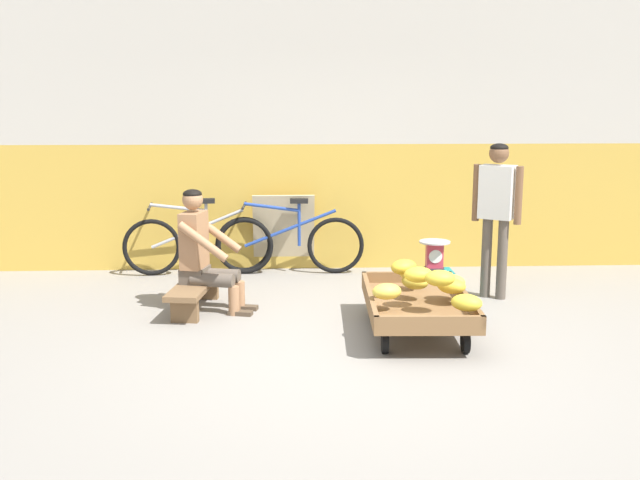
# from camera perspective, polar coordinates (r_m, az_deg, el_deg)

# --- Properties ---
(ground_plane) EXTENTS (80.00, 80.00, 0.00)m
(ground_plane) POSITION_cam_1_polar(r_m,az_deg,el_deg) (5.70, 2.64, -9.18)
(ground_plane) COLOR gray
(back_wall) EXTENTS (16.00, 0.30, 3.11)m
(back_wall) POSITION_cam_1_polar(r_m,az_deg,el_deg) (8.53, 0.83, 8.26)
(back_wall) COLOR gold
(back_wall) RESTS_ON ground
(banana_cart) EXTENTS (0.89, 1.47, 0.36)m
(banana_cart) POSITION_cam_1_polar(r_m,az_deg,el_deg) (6.28, 7.51, -5.03)
(banana_cart) COLOR brown
(banana_cart) RESTS_ON ground
(banana_pile) EXTENTS (0.85, 1.24, 0.26)m
(banana_pile) POSITION_cam_1_polar(r_m,az_deg,el_deg) (6.16, 8.27, -3.20)
(banana_pile) COLOR yellow
(banana_pile) RESTS_ON banana_cart
(low_bench) EXTENTS (0.45, 1.13, 0.27)m
(low_bench) POSITION_cam_1_polar(r_m,az_deg,el_deg) (6.99, -9.62, -3.77)
(low_bench) COLOR brown
(low_bench) RESTS_ON ground
(vendor_seated) EXTENTS (0.73, 0.57, 1.14)m
(vendor_seated) POSITION_cam_1_polar(r_m,az_deg,el_deg) (6.88, -9.03, -0.85)
(vendor_seated) COLOR #9E704C
(vendor_seated) RESTS_ON ground
(plastic_crate) EXTENTS (0.36, 0.28, 0.30)m
(plastic_crate) POSITION_cam_1_polar(r_m,az_deg,el_deg) (7.32, 8.79, -3.48)
(plastic_crate) COLOR #19847F
(plastic_crate) RESTS_ON ground
(weighing_scale) EXTENTS (0.30, 0.30, 0.29)m
(weighing_scale) POSITION_cam_1_polar(r_m,az_deg,el_deg) (7.25, 8.86, -1.16)
(weighing_scale) COLOR #28282D
(weighing_scale) RESTS_ON plastic_crate
(bicycle_near_left) EXTENTS (1.66, 0.48, 0.86)m
(bicycle_near_left) POSITION_cam_1_polar(r_m,az_deg,el_deg) (8.36, -9.46, -0.25)
(bicycle_near_left) COLOR black
(bicycle_near_left) RESTS_ON ground
(bicycle_far_left) EXTENTS (1.66, 0.48, 0.86)m
(bicycle_far_left) POSITION_cam_1_polar(r_m,az_deg,el_deg) (8.27, -2.34, -0.23)
(bicycle_far_left) COLOR black
(bicycle_far_left) RESTS_ON ground
(sign_board) EXTENTS (0.70, 0.22, 0.88)m
(sign_board) POSITION_cam_1_polar(r_m,az_deg,el_deg) (8.44, -2.82, 0.60)
(sign_board) COLOR #C6B289
(sign_board) RESTS_ON ground
(customer_adult) EXTENTS (0.42, 0.34, 1.53)m
(customer_adult) POSITION_cam_1_polar(r_m,az_deg,el_deg) (7.37, 13.53, 2.80)
(customer_adult) COLOR brown
(customer_adult) RESTS_ON ground
(shopping_bag) EXTENTS (0.18, 0.12, 0.24)m
(shopping_bag) POSITION_cam_1_polar(r_m,az_deg,el_deg) (6.90, 10.40, -4.70)
(shopping_bag) COLOR #3370B7
(shopping_bag) RESTS_ON ground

